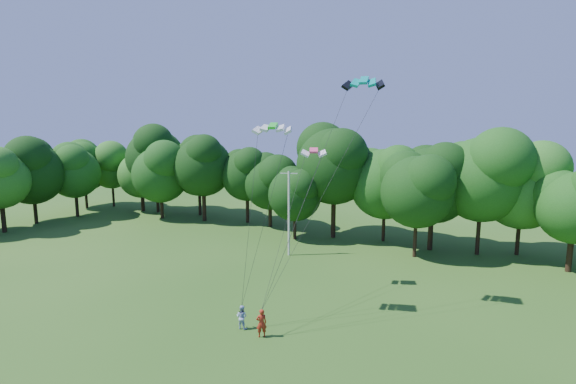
% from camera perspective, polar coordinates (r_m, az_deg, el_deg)
% --- Properties ---
extents(utility_pole, '(1.71, 0.63, 8.86)m').
position_cam_1_polar(utility_pole, '(46.35, 0.11, -2.66)').
color(utility_pole, silver).
rests_on(utility_pole, ground).
extents(kite_flyer_left, '(0.83, 0.80, 1.91)m').
position_cam_1_polar(kite_flyer_left, '(30.56, -3.39, -16.28)').
color(kite_flyer_left, '#A42515').
rests_on(kite_flyer_left, ground).
extents(kite_flyer_right, '(0.82, 0.65, 1.65)m').
position_cam_1_polar(kite_flyer_right, '(31.81, -5.89, -15.50)').
color(kite_flyer_right, '#A4B7E3').
rests_on(kite_flyer_right, ground).
extents(kite_teal, '(3.00, 1.71, 0.67)m').
position_cam_1_polar(kite_teal, '(33.04, 9.63, 13.81)').
color(kite_teal, '#05988D').
rests_on(kite_teal, ground).
extents(kite_green, '(2.88, 1.96, 0.46)m').
position_cam_1_polar(kite_green, '(31.20, -1.94, 8.39)').
color(kite_green, '#20D828').
rests_on(kite_green, ground).
extents(kite_pink, '(2.29, 1.72, 0.42)m').
position_cam_1_polar(kite_pink, '(36.72, 3.29, 5.30)').
color(kite_pink, '#EF4276').
rests_on(kite_pink, ground).
extents(tree_back_west, '(8.67, 8.67, 12.61)m').
position_cam_1_polar(tree_back_west, '(65.93, -15.96, 3.49)').
color(tree_back_west, '#3A2017').
rests_on(tree_back_west, ground).
extents(tree_back_center, '(8.09, 8.09, 11.77)m').
position_cam_1_polar(tree_back_center, '(47.19, 16.12, 0.66)').
color(tree_back_center, black).
rests_on(tree_back_center, ground).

